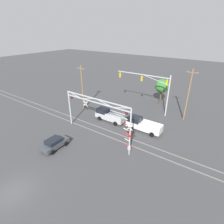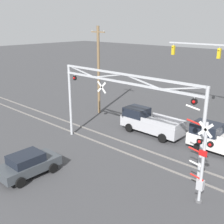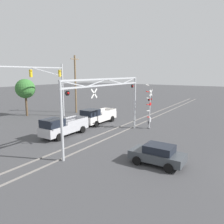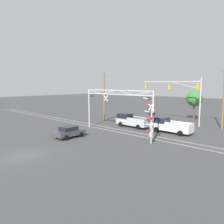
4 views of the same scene
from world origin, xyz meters
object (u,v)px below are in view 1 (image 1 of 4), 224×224
(traffic_signal_span, at_px, (155,86))
(crossing_signal_mast, at_px, (129,140))
(utility_pole_left, at_px, (82,87))
(pickup_truck_following, at_px, (142,125))
(utility_pole_right, at_px, (188,95))
(crossing_gantry, at_px, (96,109))
(pickup_truck_lead, at_px, (109,115))
(sedan_waiting, at_px, (55,143))
(background_tree_beyond_span, at_px, (162,86))

(traffic_signal_span, bearing_deg, crossing_signal_mast, -79.20)
(traffic_signal_span, height_order, utility_pole_left, utility_pole_left)
(pickup_truck_following, bearing_deg, utility_pole_right, 59.27)
(crossing_gantry, xyz_separation_m, pickup_truck_following, (5.33, 5.11, -3.41))
(pickup_truck_lead, relative_size, pickup_truck_following, 0.96)
(traffic_signal_span, bearing_deg, utility_pole_left, -152.13)
(crossing_signal_mast, height_order, traffic_signal_span, traffic_signal_span)
(pickup_truck_lead, height_order, pickup_truck_following, same)
(crossing_gantry, bearing_deg, pickup_truck_following, 43.79)
(sedan_waiting, bearing_deg, crossing_gantry, 67.23)
(crossing_signal_mast, distance_m, pickup_truck_lead, 10.07)
(utility_pole_left, relative_size, background_tree_beyond_span, 1.59)
(sedan_waiting, bearing_deg, crossing_signal_mast, 26.80)
(traffic_signal_span, height_order, background_tree_beyond_span, traffic_signal_span)
(background_tree_beyond_span, bearing_deg, utility_pole_left, -136.84)
(crossing_signal_mast, distance_m, utility_pole_left, 16.99)
(background_tree_beyond_span, bearing_deg, traffic_signal_span, -87.66)
(crossing_signal_mast, xyz_separation_m, traffic_signal_span, (-2.68, 14.05, 3.23))
(crossing_signal_mast, relative_size, pickup_truck_lead, 0.95)
(pickup_truck_lead, relative_size, sedan_waiting, 1.44)
(pickup_truck_lead, relative_size, utility_pole_right, 0.60)
(pickup_truck_lead, relative_size, utility_pole_left, 0.62)
(background_tree_beyond_span, bearing_deg, pickup_truck_lead, -111.13)
(pickup_truck_lead, height_order, background_tree_beyond_span, background_tree_beyond_span)
(crossing_signal_mast, height_order, utility_pole_right, utility_pole_right)
(traffic_signal_span, height_order, sedan_waiting, traffic_signal_span)
(sedan_waiting, height_order, utility_pole_right, utility_pole_right)
(pickup_truck_following, relative_size, utility_pole_right, 0.63)
(sedan_waiting, bearing_deg, pickup_truck_following, 54.95)
(utility_pole_left, bearing_deg, traffic_signal_span, 27.87)
(pickup_truck_lead, distance_m, utility_pole_left, 8.24)
(traffic_signal_span, xyz_separation_m, pickup_truck_following, (1.40, -7.40, -4.43))
(crossing_gantry, bearing_deg, pickup_truck_lead, 103.43)
(pickup_truck_following, bearing_deg, crossing_signal_mast, -79.10)
(traffic_signal_span, bearing_deg, background_tree_beyond_span, 92.34)
(traffic_signal_span, relative_size, sedan_waiting, 2.85)
(crossing_gantry, distance_m, pickup_truck_following, 8.13)
(pickup_truck_following, xyz_separation_m, utility_pole_left, (-13.77, 0.86, 3.63))
(utility_pole_left, bearing_deg, background_tree_beyond_span, 43.16)
(pickup_truck_following, bearing_deg, traffic_signal_span, 100.71)
(sedan_waiting, xyz_separation_m, utility_pole_right, (12.58, 19.12, 4.03))
(sedan_waiting, distance_m, utility_pole_right, 23.24)
(crossing_gantry, distance_m, crossing_signal_mast, 7.13)
(pickup_truck_lead, xyz_separation_m, background_tree_beyond_span, (4.87, 12.60, 3.15))
(traffic_signal_span, distance_m, pickup_truck_lead, 10.25)
(sedan_waiting, bearing_deg, traffic_signal_span, 70.75)
(crossing_gantry, height_order, sedan_waiting, crossing_gantry)
(pickup_truck_lead, xyz_separation_m, sedan_waiting, (-1.46, -10.97, -0.24))
(sedan_waiting, bearing_deg, utility_pole_left, 115.66)
(pickup_truck_following, height_order, utility_pole_right, utility_pole_right)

